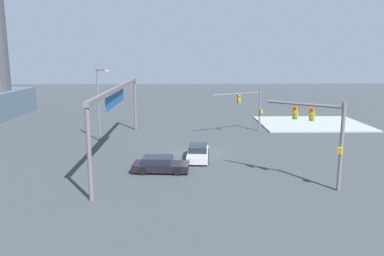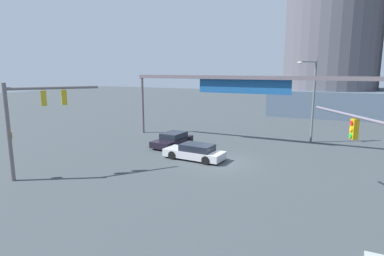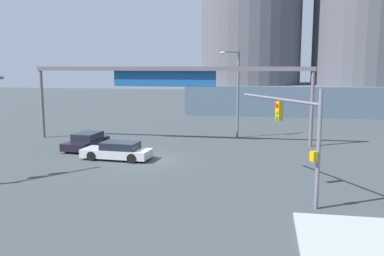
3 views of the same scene
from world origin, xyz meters
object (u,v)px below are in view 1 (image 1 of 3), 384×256
Objects in this scene: traffic_signal_near_corner at (323,129)px; traffic_signal_opposite_side at (249,103)px; sedan_car_approaching at (198,153)px; streetlamp_curved_arm at (99,99)px; sedan_car_waiting_far at (160,165)px.

traffic_signal_near_corner reaches higher than traffic_signal_opposite_side.
sedan_car_approaching is (7.36, 8.18, -3.52)m from traffic_signal_near_corner.
streetlamp_curved_arm is 1.72× the size of sedan_car_waiting_far.
sedan_car_approaching is 1.07× the size of sedan_car_waiting_far.
traffic_signal_opposite_side is 16.75m from streetlamp_curved_arm.
traffic_signal_opposite_side is (18.61, 1.89, -0.57)m from traffic_signal_near_corner.
traffic_signal_near_corner reaches higher than sedan_car_waiting_far.
traffic_signal_near_corner is 1.35× the size of sedan_car_waiting_far.
traffic_signal_near_corner is 18.72m from traffic_signal_opposite_side.
streetlamp_curved_arm is at bearing -16.91° from traffic_signal_opposite_side.
traffic_signal_opposite_side is 0.82× the size of streetlamp_curved_arm.
sedan_car_waiting_far is (-3.66, 3.08, -0.00)m from sedan_car_approaching.
streetlamp_curved_arm reaches higher than sedan_car_waiting_far.
streetlamp_curved_arm is 12.89m from sedan_car_approaching.
sedan_car_waiting_far is (3.70, 11.25, -3.52)m from traffic_signal_near_corner.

